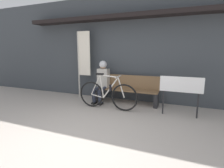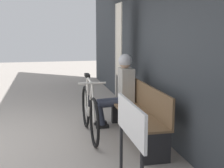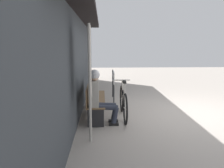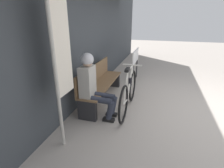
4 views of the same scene
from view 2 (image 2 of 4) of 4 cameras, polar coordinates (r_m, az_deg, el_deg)
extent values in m
cube|color=#3D4247|center=(4.79, 9.68, 9.22)|extent=(12.00, 0.12, 3.20)
cube|color=brown|center=(4.73, 4.38, -5.29)|extent=(1.89, 0.42, 0.03)
cube|color=brown|center=(4.73, 6.67, -2.63)|extent=(1.89, 0.03, 0.40)
cube|color=#232326|center=(5.61, 1.74, -5.05)|extent=(0.10, 0.36, 0.39)
cube|color=#232326|center=(3.99, 8.07, -11.51)|extent=(0.10, 0.36, 0.39)
torus|color=black|center=(5.34, -4.86, -4.11)|extent=(0.71, 0.04, 0.71)
torus|color=black|center=(4.43, -3.25, -7.04)|extent=(0.71, 0.04, 0.71)
cylinder|color=silver|center=(4.73, -4.13, 0.64)|extent=(0.52, 0.03, 0.07)
cylinder|color=silver|center=(4.74, -4.00, -3.11)|extent=(0.45, 0.03, 0.60)
cylinder|color=silver|center=(4.98, -4.43, -2.26)|extent=(0.13, 0.03, 0.62)
cylinder|color=silver|center=(5.18, -4.59, -4.93)|extent=(0.37, 0.03, 0.09)
cylinder|color=silver|center=(5.15, -4.71, -1.50)|extent=(0.29, 0.02, 0.56)
cylinder|color=silver|center=(4.45, -3.46, -3.55)|extent=(0.20, 0.03, 0.52)
cube|color=black|center=(4.97, -4.56, 1.59)|extent=(0.20, 0.07, 0.05)
cylinder|color=silver|center=(4.48, -3.66, 0.15)|extent=(0.03, 0.40, 0.03)
cylinder|color=black|center=(4.74, -4.00, -3.11)|extent=(0.07, 0.07, 0.17)
cylinder|color=#2D3342|center=(5.46, -0.43, -3.14)|extent=(0.11, 0.46, 0.13)
cylinder|color=#2D3342|center=(5.46, -2.47, -5.12)|extent=(0.11, 0.17, 0.37)
cube|color=black|center=(5.53, -2.15, -7.12)|extent=(0.10, 0.22, 0.06)
cylinder|color=#2D3342|center=(5.27, 0.02, -3.62)|extent=(0.11, 0.46, 0.13)
cylinder|color=#2D3342|center=(5.27, -2.10, -5.67)|extent=(0.11, 0.17, 0.37)
cube|color=black|center=(5.34, -1.77, -7.74)|extent=(0.10, 0.22, 0.06)
cube|color=#B7B2A8|center=(5.36, 2.59, -0.14)|extent=(0.34, 0.22, 0.57)
sphere|color=tan|center=(5.30, 2.42, 3.97)|extent=(0.20, 0.20, 0.20)
sphere|color=silver|center=(5.30, 2.42, 4.30)|extent=(0.23, 0.23, 0.23)
cylinder|color=#B7B2A8|center=(6.19, 0.80, 4.56)|extent=(0.05, 0.05, 2.14)
cube|color=silver|center=(5.94, 1.30, 8.02)|extent=(0.40, 0.02, 1.37)
cylinder|color=#232326|center=(3.61, 1.69, -12.14)|extent=(0.04, 0.04, 0.59)
cube|color=white|center=(3.10, 3.44, -6.61)|extent=(0.95, 0.03, 0.36)
camera|label=1|loc=(4.48, -62.96, 2.89)|focal=28.00mm
camera|label=3|loc=(9.91, -5.56, 10.57)|focal=35.00mm
camera|label=4|loc=(7.89, -11.88, 10.96)|focal=28.00mm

